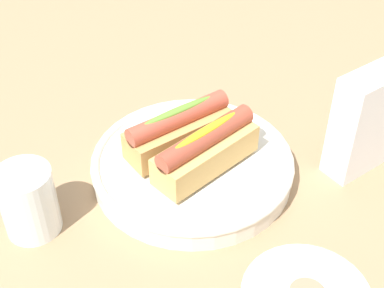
{
  "coord_description": "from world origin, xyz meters",
  "views": [
    {
      "loc": [
        0.2,
        0.52,
        0.52
      ],
      "look_at": [
        -0.02,
        -0.0,
        0.05
      ],
      "focal_mm": 51.7,
      "sensor_mm": 36.0,
      "label": 1
    }
  ],
  "objects_px": {
    "serving_bowl": "(192,164)",
    "hotdog_back": "(206,150)",
    "hotdog_front": "(179,130)",
    "water_glass": "(29,205)",
    "napkin_box": "(368,120)"
  },
  "relations": [
    {
      "from": "hotdog_back",
      "to": "water_glass",
      "type": "xyz_separation_m",
      "value": [
        0.23,
        -0.01,
        -0.02
      ]
    },
    {
      "from": "hotdog_front",
      "to": "napkin_box",
      "type": "xyz_separation_m",
      "value": [
        -0.23,
        0.09,
        0.01
      ]
    },
    {
      "from": "serving_bowl",
      "to": "hotdog_back",
      "type": "bearing_deg",
      "value": 108.25
    },
    {
      "from": "serving_bowl",
      "to": "napkin_box",
      "type": "xyz_separation_m",
      "value": [
        -0.23,
        0.07,
        0.06
      ]
    },
    {
      "from": "serving_bowl",
      "to": "hotdog_front",
      "type": "bearing_deg",
      "value": -71.75
    },
    {
      "from": "hotdog_front",
      "to": "napkin_box",
      "type": "relative_size",
      "value": 1.05
    },
    {
      "from": "hotdog_front",
      "to": "serving_bowl",
      "type": "bearing_deg",
      "value": 108.25
    },
    {
      "from": "hotdog_front",
      "to": "napkin_box",
      "type": "distance_m",
      "value": 0.25
    },
    {
      "from": "hotdog_back",
      "to": "water_glass",
      "type": "bearing_deg",
      "value": -2.73
    },
    {
      "from": "water_glass",
      "to": "serving_bowl",
      "type": "bearing_deg",
      "value": -175.98
    },
    {
      "from": "hotdog_front",
      "to": "water_glass",
      "type": "xyz_separation_m",
      "value": [
        0.21,
        0.04,
        -0.02
      ]
    },
    {
      "from": "hotdog_back",
      "to": "serving_bowl",
      "type": "bearing_deg",
      "value": -71.75
    },
    {
      "from": "hotdog_back",
      "to": "hotdog_front",
      "type": "bearing_deg",
      "value": -71.75
    },
    {
      "from": "serving_bowl",
      "to": "water_glass",
      "type": "bearing_deg",
      "value": 4.02
    },
    {
      "from": "hotdog_front",
      "to": "napkin_box",
      "type": "bearing_deg",
      "value": 158.43
    }
  ]
}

